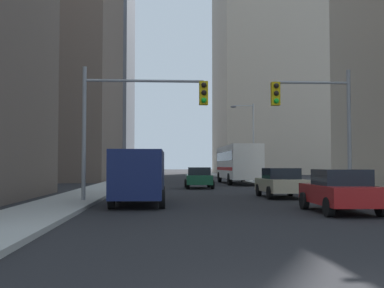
# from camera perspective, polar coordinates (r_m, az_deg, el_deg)

# --- Properties ---
(sidewalk_left) EXTENTS (2.62, 160.00, 0.15)m
(sidewalk_left) POSITION_cam_1_polar(r_m,az_deg,el_deg) (54.74, -7.85, -4.20)
(sidewalk_left) COLOR #9E9E99
(sidewalk_left) RESTS_ON ground
(sidewalk_right) EXTENTS (2.62, 160.00, 0.15)m
(sidewalk_right) POSITION_cam_1_polar(r_m,az_deg,el_deg) (55.34, 6.05, -4.19)
(sidewalk_right) COLOR #9E9E99
(sidewalk_right) RESTS_ON ground
(city_bus) EXTENTS (2.67, 11.51, 3.40)m
(city_bus) POSITION_cam_1_polar(r_m,az_deg,el_deg) (43.60, 5.44, -2.20)
(city_bus) COLOR silver
(city_bus) RESTS_ON ground
(cargo_van_navy) EXTENTS (2.16, 5.25, 2.26)m
(cargo_van_navy) POSITION_cam_1_polar(r_m,az_deg,el_deg) (20.10, -6.32, -3.60)
(cargo_van_navy) COLOR #141E4C
(cargo_van_navy) RESTS_ON ground
(sedan_red) EXTENTS (1.95, 4.25, 1.52)m
(sedan_red) POSITION_cam_1_polar(r_m,az_deg,el_deg) (17.58, 17.20, -5.34)
(sedan_red) COLOR maroon
(sedan_red) RESTS_ON ground
(sedan_beige) EXTENTS (1.95, 4.23, 1.52)m
(sedan_beige) POSITION_cam_1_polar(r_m,az_deg,el_deg) (25.16, 10.49, -4.54)
(sedan_beige) COLOR #C6B793
(sedan_beige) RESTS_ON ground
(sedan_green) EXTENTS (1.95, 4.26, 1.52)m
(sedan_green) POSITION_cam_1_polar(r_m,az_deg,el_deg) (34.76, 0.82, -4.03)
(sedan_green) COLOR #195938
(sedan_green) RESTS_ON ground
(sedan_white) EXTENTS (1.95, 4.24, 1.52)m
(sedan_white) POSITION_cam_1_polar(r_m,az_deg,el_deg) (47.58, -4.59, -3.63)
(sedan_white) COLOR white
(sedan_white) RESTS_ON ground
(traffic_signal_near_left) EXTENTS (5.53, 0.44, 6.00)m
(traffic_signal_near_left) POSITION_cam_1_polar(r_m,az_deg,el_deg) (21.28, -6.24, 4.10)
(traffic_signal_near_left) COLOR gray
(traffic_signal_near_left) RESTS_ON ground
(traffic_signal_near_right) EXTENTS (3.65, 0.44, 6.00)m
(traffic_signal_near_right) POSITION_cam_1_polar(r_m,az_deg,el_deg) (22.33, 14.50, 3.63)
(traffic_signal_near_right) COLOR gray
(traffic_signal_near_right) RESTS_ON ground
(street_lamp_right) EXTENTS (2.26, 0.32, 7.50)m
(street_lamp_right) POSITION_cam_1_polar(r_m,az_deg,el_deg) (45.48, 6.89, 1.07)
(street_lamp_right) COLOR gray
(street_lamp_right) RESTS_ON ground
(building_left_mid_office) EXTENTS (22.59, 22.84, 34.92)m
(building_left_mid_office) POSITION_cam_1_polar(r_m,az_deg,el_deg) (61.09, -20.01, 12.58)
(building_left_mid_office) COLOR #66564C
(building_left_mid_office) RESTS_ON ground
(building_left_far_tower) EXTENTS (22.90, 24.34, 57.95)m
(building_left_far_tower) POSITION_cam_1_polar(r_m,az_deg,el_deg) (101.34, -13.87, 13.15)
(building_left_far_tower) COLOR #4C515B
(building_left_far_tower) RESTS_ON ground
(building_right_far_highrise) EXTENTS (25.39, 25.08, 62.12)m
(building_right_far_highrise) POSITION_cam_1_polar(r_m,az_deg,el_deg) (102.17, 10.47, 14.20)
(building_right_far_highrise) COLOR #B7A893
(building_right_far_highrise) RESTS_ON ground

